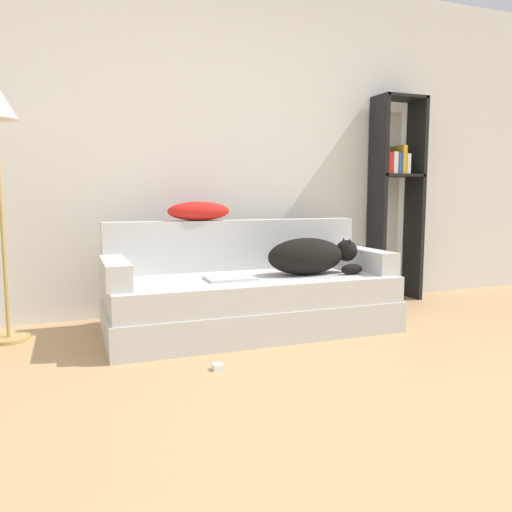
# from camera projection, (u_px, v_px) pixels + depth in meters

# --- Properties ---
(ground_plane) EXTENTS (20.00, 20.00, 0.00)m
(ground_plane) POSITION_uv_depth(u_px,v_px,m) (396.00, 432.00, 1.97)
(ground_plane) COLOR tan
(wall_back) EXTENTS (7.52, 0.06, 2.70)m
(wall_back) POSITION_uv_depth(u_px,v_px,m) (222.00, 144.00, 4.01)
(wall_back) COLOR silver
(wall_back) RESTS_ON ground_plane
(couch) EXTENTS (1.96, 0.85, 0.38)m
(couch) POSITION_uv_depth(u_px,v_px,m) (251.00, 304.00, 3.45)
(couch) COLOR silver
(couch) RESTS_ON ground_plane
(couch_backrest) EXTENTS (1.92, 0.15, 0.37)m
(couch_backrest) POSITION_uv_depth(u_px,v_px,m) (235.00, 245.00, 3.73)
(couch_backrest) COLOR silver
(couch_backrest) RESTS_ON couch
(couch_arm_left) EXTENTS (0.15, 0.66, 0.16)m
(couch_arm_left) POSITION_uv_depth(u_px,v_px,m) (115.00, 272.00, 3.10)
(couch_arm_left) COLOR silver
(couch_arm_left) RESTS_ON couch
(couch_arm_right) EXTENTS (0.15, 0.66, 0.16)m
(couch_arm_right) POSITION_uv_depth(u_px,v_px,m) (365.00, 259.00, 3.73)
(couch_arm_right) COLOR silver
(couch_arm_right) RESTS_ON couch
(dog) EXTENTS (0.68, 0.28, 0.26)m
(dog) POSITION_uv_depth(u_px,v_px,m) (311.00, 256.00, 3.49)
(dog) COLOR black
(dog) RESTS_ON couch
(laptop) EXTENTS (0.32, 0.24, 0.02)m
(laptop) POSITION_uv_depth(u_px,v_px,m) (230.00, 278.00, 3.28)
(laptop) COLOR silver
(laptop) RESTS_ON couch
(throw_pillow) EXTENTS (0.46, 0.20, 0.14)m
(throw_pillow) POSITION_uv_depth(u_px,v_px,m) (199.00, 211.00, 3.61)
(throw_pillow) COLOR red
(throw_pillow) RESTS_ON couch_backrest
(bookshelf) EXTENTS (0.44, 0.26, 1.79)m
(bookshelf) POSITION_uv_depth(u_px,v_px,m) (396.00, 187.00, 4.42)
(bookshelf) COLOR black
(bookshelf) RESTS_ON ground_plane
(power_adapter) EXTENTS (0.06, 0.06, 0.03)m
(power_adapter) POSITION_uv_depth(u_px,v_px,m) (218.00, 367.00, 2.69)
(power_adapter) COLOR white
(power_adapter) RESTS_ON ground_plane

